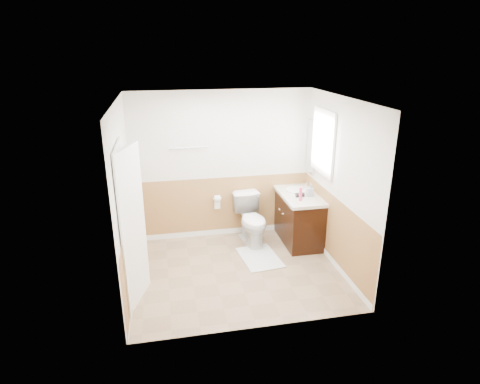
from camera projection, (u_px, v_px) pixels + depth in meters
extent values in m
plane|color=#8C7051|center=(237.00, 271.00, 5.97)|extent=(3.00, 3.00, 0.00)
plane|color=white|center=(236.00, 99.00, 5.12)|extent=(3.00, 3.00, 0.00)
plane|color=silver|center=(222.00, 166.00, 6.75)|extent=(3.00, 0.00, 3.00)
plane|color=silver|center=(259.00, 232.00, 4.35)|extent=(3.00, 0.00, 3.00)
plane|color=silver|center=(124.00, 199.00, 5.27)|extent=(0.00, 3.00, 3.00)
plane|color=silver|center=(338.00, 185.00, 5.82)|extent=(0.00, 3.00, 3.00)
plane|color=#A98343|center=(223.00, 208.00, 6.99)|extent=(3.00, 0.00, 3.00)
plane|color=#A98343|center=(258.00, 291.00, 4.62)|extent=(3.00, 0.00, 3.00)
plane|color=#A98343|center=(130.00, 250.00, 5.53)|extent=(0.00, 2.60, 2.60)
plane|color=#A98343|center=(333.00, 232.00, 6.08)|extent=(0.00, 2.60, 2.60)
imported|color=white|center=(252.00, 220.00, 6.72)|extent=(0.54, 0.85, 0.81)
cube|color=silver|center=(260.00, 258.00, 6.33)|extent=(0.64, 0.86, 0.02)
cube|color=black|center=(298.00, 219.00, 6.80)|extent=(0.55, 1.10, 0.80)
sphere|color=silver|center=(283.00, 214.00, 6.60)|extent=(0.03, 0.03, 0.03)
sphere|color=silver|center=(280.00, 209.00, 6.79)|extent=(0.03, 0.03, 0.03)
cube|color=beige|center=(299.00, 195.00, 6.65)|extent=(0.60, 1.15, 0.05)
cylinder|color=white|center=(297.00, 190.00, 6.78)|extent=(0.36, 0.36, 0.02)
cylinder|color=silver|center=(307.00, 186.00, 6.79)|extent=(0.02, 0.02, 0.14)
cylinder|color=#E13A69|center=(301.00, 194.00, 6.30)|extent=(0.05, 0.05, 0.22)
imported|color=#8B969D|center=(310.00, 190.00, 6.50)|extent=(0.10, 0.10, 0.21)
cylinder|color=black|center=(300.00, 195.00, 6.48)|extent=(0.14, 0.07, 0.07)
cylinder|color=black|center=(297.00, 196.00, 6.53)|extent=(0.03, 0.03, 0.07)
cube|color=silver|center=(311.00, 147.00, 6.73)|extent=(0.02, 0.35, 0.90)
cube|color=white|center=(323.00, 142.00, 6.19)|extent=(0.04, 0.80, 1.00)
cube|color=white|center=(324.00, 142.00, 6.19)|extent=(0.01, 0.70, 0.90)
cube|color=white|center=(132.00, 229.00, 4.95)|extent=(0.29, 0.78, 2.04)
cube|color=white|center=(125.00, 229.00, 4.94)|extent=(0.02, 0.92, 2.10)
sphere|color=silver|center=(138.00, 223.00, 5.29)|extent=(0.06, 0.06, 0.06)
cylinder|color=silver|center=(188.00, 148.00, 6.48)|extent=(0.62, 0.02, 0.02)
cylinder|color=silver|center=(217.00, 198.00, 6.85)|extent=(0.14, 0.02, 0.02)
cylinder|color=white|center=(217.00, 198.00, 6.85)|extent=(0.10, 0.11, 0.11)
cube|color=white|center=(217.00, 205.00, 6.89)|extent=(0.10, 0.01, 0.16)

